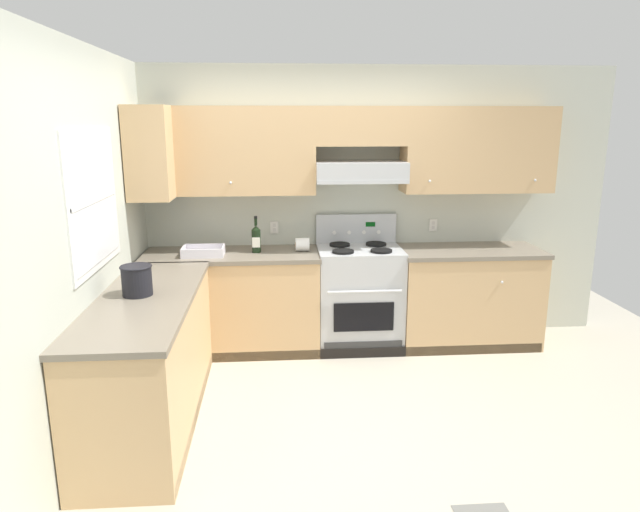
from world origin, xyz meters
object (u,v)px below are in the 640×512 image
at_px(paper_towel_roll, 302,244).
at_px(stove, 359,296).
at_px(wine_bottle, 256,238).
at_px(bowl, 203,252).
at_px(bucket, 137,280).

bearing_deg(paper_towel_roll, stove, -2.97).
relative_size(wine_bottle, bowl, 0.91).
bearing_deg(paper_towel_roll, wine_bottle, -176.70).
height_order(wine_bottle, paper_towel_roll, wine_bottle).
height_order(stove, bowl, stove).
distance_m(wine_bottle, bowl, 0.48).
xyz_separation_m(wine_bottle, bucket, (-0.76, -1.22, -0.02)).
xyz_separation_m(stove, bucket, (-1.69, -1.21, 0.54)).
bearing_deg(bucket, paper_towel_roll, 46.66).
bearing_deg(stove, bowl, -176.71).
bearing_deg(bucket, stove, 35.65).
distance_m(bucket, paper_towel_roll, 1.71).
bearing_deg(bowl, wine_bottle, 10.28).
height_order(stove, wine_bottle, wine_bottle).
distance_m(wine_bottle, paper_towel_roll, 0.42).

